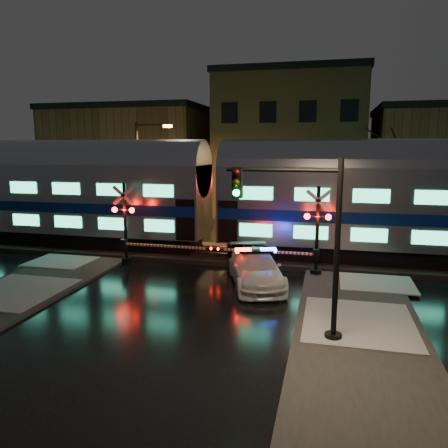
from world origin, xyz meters
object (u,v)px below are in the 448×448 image
Objects in this scene: crossing_signal_left at (131,231)px; streetlight at (141,172)px; police_car at (256,268)px; traffic_light at (307,246)px; crossing_signal_right at (309,240)px.

streetlight reaches higher than crossing_signal_left.
police_car is 0.92× the size of crossing_signal_left.
crossing_signal_left is at bearing 149.42° from traffic_light.
streetlight reaches higher than traffic_light.
police_car is at bearing -139.13° from crossing_signal_right.
crossing_signal_right is (2.09, 1.81, 0.97)m from police_car.
traffic_light is at bearing -88.01° from crossing_signal_right.
crossing_signal_left is 11.19m from traffic_light.
police_car is at bearing -15.52° from crossing_signal_left.
police_car is 0.96× the size of traffic_light.
police_car is 0.72× the size of streetlight.
traffic_light is at bearing -37.51° from crossing_signal_left.
police_car is at bearing -43.75° from streetlight.
crossing_signal_left is 7.55m from streetlight.
crossing_signal_right is at bearing 98.92° from traffic_light.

